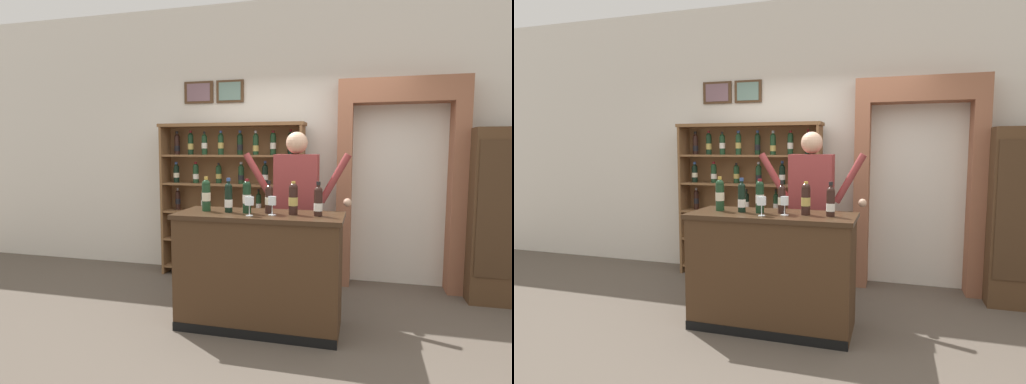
% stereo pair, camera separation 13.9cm
% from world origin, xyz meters
% --- Properties ---
extents(ground_plane, '(14.00, 14.00, 0.02)m').
position_xyz_m(ground_plane, '(0.00, 0.00, -0.01)').
color(ground_plane, brown).
extents(back_wall, '(12.00, 0.19, 3.41)m').
position_xyz_m(back_wall, '(-0.00, 1.67, 1.71)').
color(back_wall, silver).
rests_on(back_wall, ground).
extents(wine_shelf, '(1.83, 0.31, 1.91)m').
position_xyz_m(wine_shelf, '(-0.84, 1.38, 1.02)').
color(wine_shelf, brown).
rests_on(wine_shelf, ground).
extents(archway_doorway, '(1.39, 0.45, 2.38)m').
position_xyz_m(archway_doorway, '(1.14, 1.54, 1.34)').
color(archway_doorway, '#935B42').
rests_on(archway_doorway, ground).
extents(tasting_counter, '(1.47, 0.61, 1.03)m').
position_xyz_m(tasting_counter, '(-0.13, -0.00, 0.52)').
color(tasting_counter, '#422B19').
rests_on(tasting_counter, ground).
extents(shopkeeper, '(1.11, 0.22, 1.77)m').
position_xyz_m(shopkeeper, '(0.10, 0.62, 1.11)').
color(shopkeeper, '#2D3347').
rests_on(shopkeeper, ground).
extents(tasting_bottle_vin_santo, '(0.08, 0.08, 0.32)m').
position_xyz_m(tasting_bottle_vin_santo, '(-0.64, 0.01, 1.19)').
color(tasting_bottle_vin_santo, '#19381E').
rests_on(tasting_bottle_vin_santo, tasting_counter).
extents(tasting_bottle_rosso, '(0.07, 0.07, 0.31)m').
position_xyz_m(tasting_bottle_rosso, '(-0.41, -0.01, 1.17)').
color(tasting_bottle_rosso, black).
rests_on(tasting_bottle_rosso, tasting_counter).
extents(tasting_bottle_super_tuscan, '(0.08, 0.08, 0.30)m').
position_xyz_m(tasting_bottle_super_tuscan, '(-0.24, -0.01, 1.19)').
color(tasting_bottle_super_tuscan, black).
rests_on(tasting_bottle_super_tuscan, tasting_counter).
extents(tasting_bottle_prosecco, '(0.07, 0.07, 0.29)m').
position_xyz_m(tasting_bottle_prosecco, '(-0.05, 0.02, 1.17)').
color(tasting_bottle_prosecco, black).
rests_on(tasting_bottle_prosecco, tasting_counter).
extents(tasting_bottle_chianti, '(0.08, 0.08, 0.29)m').
position_xyz_m(tasting_bottle_chianti, '(0.17, -0.00, 1.18)').
color(tasting_bottle_chianti, black).
rests_on(tasting_bottle_chianti, tasting_counter).
extents(tasting_bottle_riserva, '(0.07, 0.07, 0.29)m').
position_xyz_m(tasting_bottle_riserva, '(0.39, -0.02, 1.16)').
color(tasting_bottle_riserva, black).
rests_on(tasting_bottle_riserva, tasting_counter).
extents(wine_glass_left, '(0.07, 0.07, 0.16)m').
position_xyz_m(wine_glass_left, '(-0.00, -0.07, 1.15)').
color(wine_glass_left, silver).
rests_on(wine_glass_left, tasting_counter).
extents(wine_glass_spare, '(0.08, 0.08, 0.16)m').
position_xyz_m(wine_glass_spare, '(-0.18, -0.16, 1.16)').
color(wine_glass_spare, silver).
rests_on(wine_glass_spare, tasting_counter).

